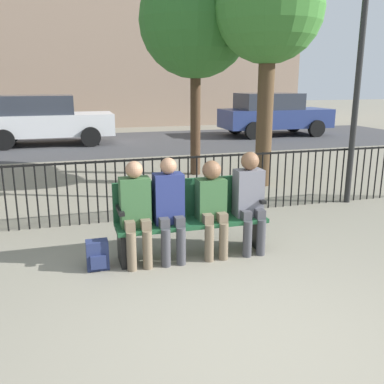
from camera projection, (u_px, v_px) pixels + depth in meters
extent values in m
plane|color=gray|center=(260.00, 346.00, 3.44)|extent=(80.00, 80.00, 0.00)
cube|color=#194728|center=(192.00, 222.00, 5.14)|extent=(1.83, 0.45, 0.05)
cube|color=#194728|center=(188.00, 197.00, 5.25)|extent=(1.83, 0.05, 0.47)
cube|color=black|center=(122.00, 247.00, 4.96)|extent=(0.06, 0.38, 0.40)
cube|color=black|center=(256.00, 233.00, 5.43)|extent=(0.06, 0.38, 0.40)
cube|color=black|center=(120.00, 210.00, 4.85)|extent=(0.06, 0.38, 0.04)
cube|color=black|center=(258.00, 199.00, 5.31)|extent=(0.06, 0.38, 0.04)
cylinder|color=brown|center=(132.00, 251.00, 4.77)|extent=(0.11, 0.11, 0.45)
cylinder|color=brown|center=(147.00, 250.00, 4.82)|extent=(0.11, 0.11, 0.45)
cube|color=brown|center=(129.00, 225.00, 4.79)|extent=(0.11, 0.20, 0.12)
cube|color=brown|center=(145.00, 224.00, 4.84)|extent=(0.11, 0.20, 0.12)
cube|color=#335B33|center=(135.00, 202.00, 4.87)|extent=(0.34, 0.22, 0.57)
sphere|color=#A37556|center=(134.00, 170.00, 4.76)|extent=(0.19, 0.19, 0.19)
cylinder|color=#3D3D42|center=(166.00, 248.00, 4.88)|extent=(0.11, 0.11, 0.45)
cylinder|color=#3D3D42|center=(181.00, 246.00, 4.93)|extent=(0.11, 0.11, 0.45)
cube|color=#3D3D42|center=(163.00, 222.00, 4.90)|extent=(0.11, 0.20, 0.12)
cube|color=#3D3D42|center=(179.00, 221.00, 4.95)|extent=(0.11, 0.20, 0.12)
cube|color=navy|center=(168.00, 198.00, 4.98)|extent=(0.34, 0.22, 0.59)
sphere|color=#A37556|center=(168.00, 166.00, 4.86)|extent=(0.19, 0.19, 0.19)
cylinder|color=brown|center=(209.00, 243.00, 5.02)|extent=(0.11, 0.11, 0.45)
cylinder|color=brown|center=(224.00, 241.00, 5.07)|extent=(0.11, 0.11, 0.45)
cube|color=brown|center=(207.00, 218.00, 5.04)|extent=(0.11, 0.20, 0.12)
cube|color=brown|center=(221.00, 217.00, 5.09)|extent=(0.11, 0.20, 0.12)
cube|color=#335B33|center=(211.00, 199.00, 5.13)|extent=(0.34, 0.22, 0.49)
sphere|color=brown|center=(212.00, 170.00, 5.02)|extent=(0.23, 0.23, 0.23)
cylinder|color=#3D3D42|center=(247.00, 239.00, 5.15)|extent=(0.11, 0.11, 0.45)
cylinder|color=#3D3D42|center=(261.00, 237.00, 5.20)|extent=(0.11, 0.11, 0.45)
cube|color=#3D3D42|center=(245.00, 215.00, 5.18)|extent=(0.11, 0.20, 0.12)
cube|color=#3D3D42|center=(258.00, 213.00, 5.23)|extent=(0.11, 0.20, 0.12)
cube|color=slate|center=(248.00, 193.00, 5.25)|extent=(0.34, 0.22, 0.58)
sphere|color=brown|center=(250.00, 161.00, 5.14)|extent=(0.22, 0.22, 0.22)
cube|color=navy|center=(97.00, 255.00, 4.83)|extent=(0.25, 0.17, 0.34)
cube|color=navy|center=(98.00, 262.00, 4.74)|extent=(0.17, 0.04, 0.15)
cylinder|color=black|center=(5.00, 199.00, 5.96)|extent=(0.02, 0.02, 0.95)
cylinder|color=black|center=(16.00, 198.00, 6.00)|extent=(0.02, 0.02, 0.95)
cylinder|color=black|center=(27.00, 197.00, 6.04)|extent=(0.02, 0.02, 0.95)
cylinder|color=black|center=(37.00, 197.00, 6.08)|extent=(0.02, 0.02, 0.95)
cylinder|color=black|center=(47.00, 196.00, 6.12)|extent=(0.02, 0.02, 0.95)
cylinder|color=black|center=(58.00, 195.00, 6.15)|extent=(0.02, 0.02, 0.95)
cylinder|color=black|center=(68.00, 195.00, 6.19)|extent=(0.02, 0.02, 0.95)
cylinder|color=black|center=(78.00, 194.00, 6.23)|extent=(0.02, 0.02, 0.95)
cylinder|color=black|center=(87.00, 193.00, 6.27)|extent=(0.02, 0.02, 0.95)
cylinder|color=black|center=(97.00, 192.00, 6.31)|extent=(0.02, 0.02, 0.95)
cylinder|color=black|center=(107.00, 192.00, 6.35)|extent=(0.02, 0.02, 0.95)
cylinder|color=black|center=(116.00, 191.00, 6.38)|extent=(0.02, 0.02, 0.95)
cylinder|color=black|center=(126.00, 190.00, 6.42)|extent=(0.02, 0.02, 0.95)
cylinder|color=black|center=(135.00, 190.00, 6.46)|extent=(0.02, 0.02, 0.95)
cylinder|color=black|center=(144.00, 189.00, 6.50)|extent=(0.02, 0.02, 0.95)
cylinder|color=black|center=(153.00, 189.00, 6.54)|extent=(0.02, 0.02, 0.95)
cylinder|color=black|center=(162.00, 188.00, 6.58)|extent=(0.02, 0.02, 0.95)
cylinder|color=black|center=(171.00, 187.00, 6.61)|extent=(0.02, 0.02, 0.95)
cylinder|color=black|center=(180.00, 187.00, 6.65)|extent=(0.02, 0.02, 0.95)
cylinder|color=black|center=(188.00, 186.00, 6.69)|extent=(0.02, 0.02, 0.95)
cylinder|color=black|center=(197.00, 185.00, 6.73)|extent=(0.02, 0.02, 0.95)
cylinder|color=black|center=(205.00, 185.00, 6.77)|extent=(0.02, 0.02, 0.95)
cylinder|color=black|center=(214.00, 184.00, 6.80)|extent=(0.02, 0.02, 0.95)
cylinder|color=black|center=(222.00, 184.00, 6.84)|extent=(0.02, 0.02, 0.95)
cylinder|color=black|center=(230.00, 183.00, 6.88)|extent=(0.02, 0.02, 0.95)
cylinder|color=black|center=(238.00, 183.00, 6.92)|extent=(0.02, 0.02, 0.95)
cylinder|color=black|center=(246.00, 182.00, 6.96)|extent=(0.02, 0.02, 0.95)
cylinder|color=black|center=(254.00, 181.00, 7.00)|extent=(0.02, 0.02, 0.95)
cylinder|color=black|center=(262.00, 181.00, 7.03)|extent=(0.02, 0.02, 0.95)
cylinder|color=black|center=(269.00, 180.00, 7.07)|extent=(0.02, 0.02, 0.95)
cylinder|color=black|center=(277.00, 180.00, 7.11)|extent=(0.02, 0.02, 0.95)
cylinder|color=black|center=(285.00, 179.00, 7.15)|extent=(0.02, 0.02, 0.95)
cylinder|color=black|center=(292.00, 179.00, 7.19)|extent=(0.02, 0.02, 0.95)
cylinder|color=black|center=(300.00, 178.00, 7.23)|extent=(0.02, 0.02, 0.95)
cylinder|color=black|center=(307.00, 178.00, 7.26)|extent=(0.02, 0.02, 0.95)
cylinder|color=black|center=(314.00, 177.00, 7.30)|extent=(0.02, 0.02, 0.95)
cylinder|color=black|center=(321.00, 177.00, 7.34)|extent=(0.02, 0.02, 0.95)
cylinder|color=black|center=(328.00, 176.00, 7.38)|extent=(0.02, 0.02, 0.95)
cylinder|color=black|center=(335.00, 176.00, 7.42)|extent=(0.02, 0.02, 0.95)
cylinder|color=black|center=(342.00, 175.00, 7.46)|extent=(0.02, 0.02, 0.95)
cylinder|color=black|center=(349.00, 175.00, 7.49)|extent=(0.02, 0.02, 0.95)
cylinder|color=black|center=(356.00, 174.00, 7.53)|extent=(0.02, 0.02, 0.95)
cylinder|color=black|center=(363.00, 174.00, 7.57)|extent=(0.02, 0.02, 0.95)
cylinder|color=black|center=(369.00, 173.00, 7.61)|extent=(0.02, 0.02, 0.95)
cylinder|color=black|center=(376.00, 173.00, 7.65)|extent=(0.02, 0.02, 0.95)
cylinder|color=black|center=(383.00, 172.00, 7.68)|extent=(0.02, 0.02, 0.95)
cube|color=black|center=(163.00, 159.00, 6.47)|extent=(9.00, 0.03, 0.03)
cylinder|color=#4C3823|center=(265.00, 115.00, 8.44)|extent=(0.32, 0.32, 2.83)
sphere|color=#38752D|center=(269.00, 8.00, 7.94)|extent=(2.04, 2.04, 2.04)
cylinder|color=#422D1E|center=(195.00, 116.00, 9.48)|extent=(0.23, 0.23, 2.65)
sphere|color=#2D6628|center=(196.00, 20.00, 8.98)|extent=(2.40, 2.40, 2.40)
cylinder|color=black|center=(357.00, 94.00, 7.08)|extent=(0.10, 0.10, 3.72)
cube|color=#3D3D3F|center=(109.00, 143.00, 14.58)|extent=(24.00, 6.00, 0.01)
cube|color=silver|center=(48.00, 125.00, 14.15)|extent=(4.20, 1.70, 0.70)
cube|color=#2D333D|center=(36.00, 105.00, 13.90)|extent=(2.31, 1.56, 0.60)
cylinder|color=black|center=(91.00, 137.00, 13.78)|extent=(0.64, 0.20, 0.64)
cylinder|color=black|center=(88.00, 131.00, 15.40)|extent=(0.64, 0.20, 0.64)
cylinder|color=black|center=(4.00, 140.00, 13.07)|extent=(0.64, 0.20, 0.64)
cylinder|color=black|center=(10.00, 133.00, 14.69)|extent=(0.64, 0.20, 0.64)
cube|color=navy|center=(275.00, 118.00, 16.57)|extent=(4.20, 1.70, 0.70)
cube|color=#2D333D|center=(269.00, 101.00, 16.32)|extent=(2.31, 1.56, 0.60)
cylinder|color=black|center=(316.00, 129.00, 16.21)|extent=(0.64, 0.20, 0.64)
cylinder|color=black|center=(293.00, 124.00, 17.82)|extent=(0.64, 0.20, 0.64)
cylinder|color=black|center=(253.00, 131.00, 15.50)|extent=(0.64, 0.20, 0.64)
cylinder|color=black|center=(235.00, 126.00, 17.11)|extent=(0.64, 0.20, 0.64)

